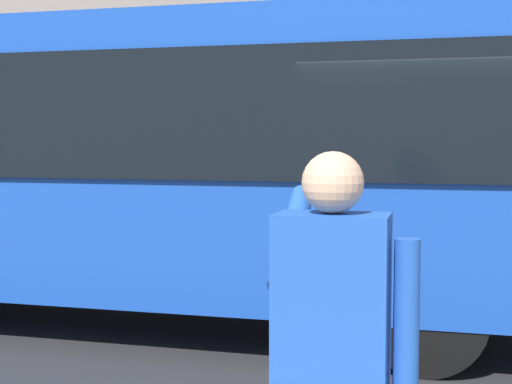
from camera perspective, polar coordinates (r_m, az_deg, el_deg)
ground_plane at (r=7.14m, az=14.97°, el=-11.37°), size 60.00×60.00×0.00m
red_bus at (r=7.72m, az=-9.60°, el=2.53°), size 9.05×2.54×3.08m
pedestrian_photographer at (r=2.70m, az=5.99°, el=-12.07°), size 0.53×0.52×1.70m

